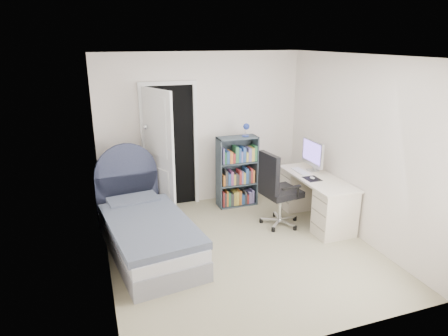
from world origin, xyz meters
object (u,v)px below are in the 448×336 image
object	(u,v)px
desk	(315,197)
nightstand	(139,189)
office_chair	(276,186)
bookcase	(237,174)
bed	(146,230)
floor_lamp	(146,177)

from	to	relation	value
desk	nightstand	bearing A→B (deg)	155.91
nightstand	office_chair	distance (m)	2.17
desk	office_chair	size ratio (longest dim) A/B	1.28
desk	office_chair	xyz separation A→B (m)	(-0.66, 0.03, 0.24)
bookcase	desk	world-z (taller)	bookcase
bed	desk	size ratio (longest dim) A/B	1.47
bed	desk	xyz separation A→B (m)	(2.59, 0.06, 0.11)
nightstand	floor_lamp	size ratio (longest dim) A/B	0.44
bookcase	office_chair	distance (m)	0.97
bed	office_chair	world-z (taller)	bed
bookcase	desk	distance (m)	1.34
floor_lamp	nightstand	bearing A→B (deg)	-167.31
floor_lamp	bed	bearing A→B (deg)	-99.11
bookcase	office_chair	size ratio (longest dim) A/B	1.23
bed	floor_lamp	bearing A→B (deg)	80.89
office_chair	nightstand	bearing A→B (deg)	149.49
bed	floor_lamp	world-z (taller)	floor_lamp
desk	bookcase	bearing A→B (deg)	133.46
floor_lamp	bookcase	size ratio (longest dim) A/B	1.04
floor_lamp	bookcase	distance (m)	1.49
bed	office_chair	bearing A→B (deg)	2.83
bookcase	office_chair	xyz separation A→B (m)	(0.25, -0.93, 0.07)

